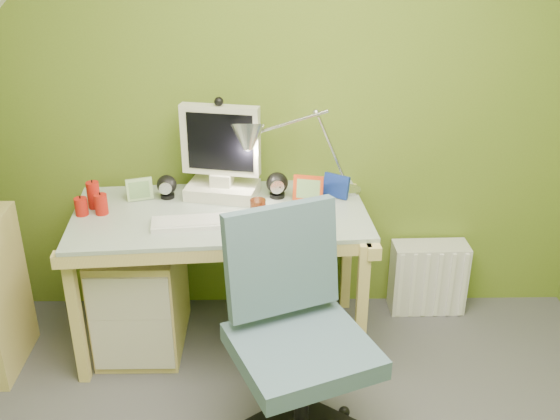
{
  "coord_description": "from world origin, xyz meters",
  "views": [
    {
      "loc": [
        -0.04,
        -1.56,
        2.06
      ],
      "look_at": [
        0.0,
        1.0,
        0.85
      ],
      "focal_mm": 42.0,
      "sensor_mm": 36.0,
      "label": 1
    }
  ],
  "objects_px": {
    "desk": "(223,278)",
    "monitor": "(221,149)",
    "radiator": "(428,277)",
    "desk_lamp": "(315,132)",
    "task_chair": "(302,345)"
  },
  "relations": [
    {
      "from": "desk",
      "to": "radiator",
      "type": "distance_m",
      "value": 1.14
    },
    {
      "from": "desk_lamp",
      "to": "radiator",
      "type": "bearing_deg",
      "value": 22.27
    },
    {
      "from": "radiator",
      "to": "desk",
      "type": "bearing_deg",
      "value": -167.67
    },
    {
      "from": "radiator",
      "to": "task_chair",
      "type": "bearing_deg",
      "value": -127.62
    },
    {
      "from": "desk",
      "to": "task_chair",
      "type": "bearing_deg",
      "value": -68.76
    },
    {
      "from": "monitor",
      "to": "task_chair",
      "type": "height_order",
      "value": "monitor"
    },
    {
      "from": "radiator",
      "to": "desk_lamp",
      "type": "bearing_deg",
      "value": -173.58
    },
    {
      "from": "desk",
      "to": "monitor",
      "type": "height_order",
      "value": "monitor"
    },
    {
      "from": "task_chair",
      "to": "radiator",
      "type": "relative_size",
      "value": 2.57
    },
    {
      "from": "desk",
      "to": "monitor",
      "type": "xyz_separation_m",
      "value": [
        0.0,
        0.18,
        0.61
      ]
    },
    {
      "from": "desk",
      "to": "desk_lamp",
      "type": "bearing_deg",
      "value": 17.34
    },
    {
      "from": "monitor",
      "to": "desk_lamp",
      "type": "relative_size",
      "value": 0.75
    },
    {
      "from": "monitor",
      "to": "radiator",
      "type": "bearing_deg",
      "value": 16.09
    },
    {
      "from": "desk",
      "to": "monitor",
      "type": "distance_m",
      "value": 0.64
    },
    {
      "from": "desk",
      "to": "task_chair",
      "type": "distance_m",
      "value": 0.84
    }
  ]
}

